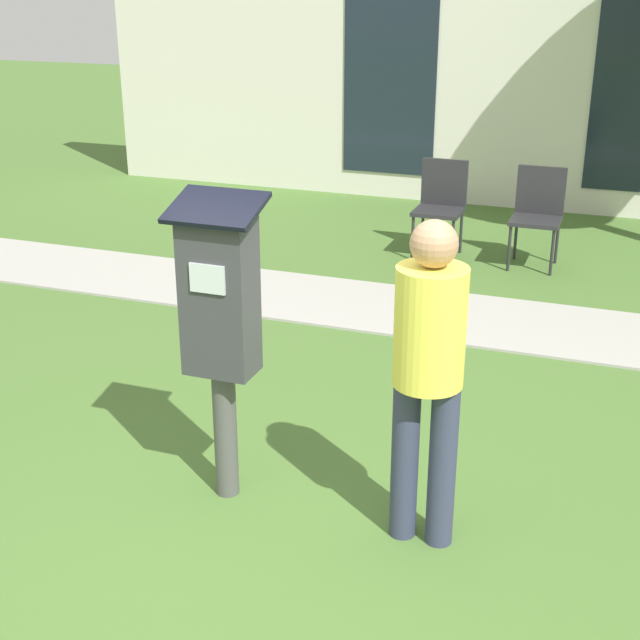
{
  "coord_description": "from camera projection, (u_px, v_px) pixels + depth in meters",
  "views": [
    {
      "loc": [
        1.51,
        -3.1,
        2.55
      ],
      "look_at": [
        0.18,
        0.49,
        1.05
      ],
      "focal_mm": 50.0,
      "sensor_mm": 36.0,
      "label": 1
    }
  ],
  "objects": [
    {
      "name": "building_facade",
      "position": [
        516.0,
        63.0,
        9.82
      ],
      "size": [
        10.0,
        0.26,
        3.2
      ],
      "color": "silver",
      "rests_on": "ground"
    },
    {
      "name": "sidewalk",
      "position": [
        426.0,
        313.0,
        7.1
      ],
      "size": [
        12.0,
        1.1,
        0.02
      ],
      "color": "#A3A099",
      "rests_on": "ground"
    },
    {
      "name": "outdoor_chair_middle",
      "position": [
        538.0,
        209.0,
        8.11
      ],
      "size": [
        0.44,
        0.44,
        0.9
      ],
      "rotation": [
        0.0,
        0.0,
        -0.31
      ],
      "color": "#262628",
      "rests_on": "ground"
    },
    {
      "name": "parking_meter",
      "position": [
        220.0,
        311.0,
        4.31
      ],
      "size": [
        0.44,
        0.31,
        1.59
      ],
      "color": "#4C4C4C",
      "rests_on": "ground"
    },
    {
      "name": "ground_plane",
      "position": [
        247.0,
        561.0,
        4.13
      ],
      "size": [
        40.0,
        40.0,
        0.0
      ],
      "primitive_type": "plane",
      "color": "#476B2D"
    },
    {
      "name": "person_standing",
      "position": [
        428.0,
        361.0,
        3.97
      ],
      "size": [
        0.32,
        0.32,
        1.58
      ],
      "rotation": [
        0.0,
        0.0,
        0.11
      ],
      "color": "#333851",
      "rests_on": "ground"
    },
    {
      "name": "outdoor_chair_left",
      "position": [
        441.0,
        200.0,
        8.43
      ],
      "size": [
        0.44,
        0.44,
        0.9
      ],
      "rotation": [
        0.0,
        0.0,
        -0.32
      ],
      "color": "#262628",
      "rests_on": "ground"
    }
  ]
}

